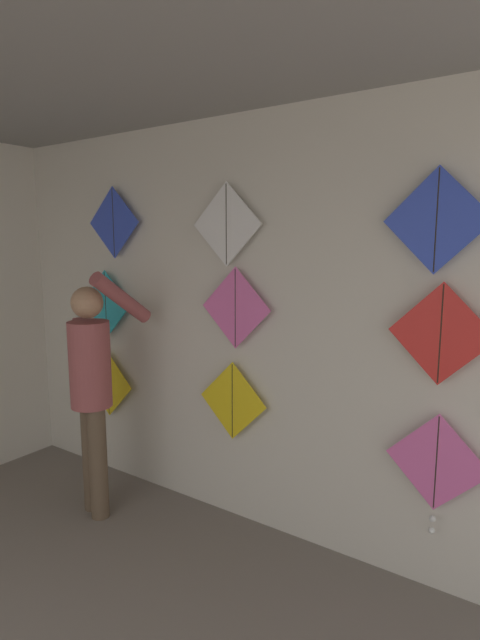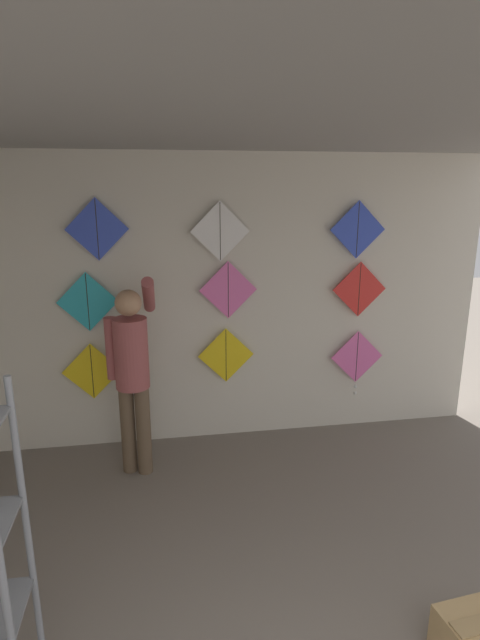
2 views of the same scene
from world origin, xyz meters
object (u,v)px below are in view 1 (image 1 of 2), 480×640
(kite_1, at_px, (233,401))
(kite_2, at_px, (436,467))
(kite_5, at_px, (441,334))
(kite_7, at_px, (227,224))
(shopkeeper, at_px, (92,380))
(kite_6, at_px, (114,223))
(kite_8, at_px, (437,220))
(kite_3, at_px, (106,304))
(kite_4, at_px, (236,308))
(kite_0, at_px, (108,384))

(kite_1, bearing_deg, kite_2, -0.03)
(kite_5, distance_m, kite_7, 1.51)
(shopkeeper, relative_size, kite_6, 3.22)
(shopkeeper, relative_size, kite_8, 3.22)
(kite_2, height_order, kite_3, kite_3)
(shopkeeper, distance_m, kite_1, 1.01)
(kite_2, distance_m, kite_3, 2.73)
(shopkeeper, height_order, kite_1, shopkeeper)
(kite_7, bearing_deg, kite_3, 180.00)
(kite_7, bearing_deg, kite_1, 0.00)
(kite_4, height_order, kite_6, kite_6)
(kite_4, relative_size, kite_8, 1.00)
(kite_3, bearing_deg, kite_5, 0.00)
(shopkeeper, xyz_separation_m, kite_2, (2.24, 0.48, -0.24))
(kite_0, xyz_separation_m, kite_8, (2.57, 0.00, 1.29))
(kite_6, bearing_deg, kite_1, 0.00)
(shopkeeper, relative_size, kite_2, 2.58)
(kite_0, distance_m, kite_6, 1.34)
(kite_2, distance_m, kite_7, 1.93)
(shopkeeper, height_order, kite_5, shopkeeper)
(kite_4, bearing_deg, kite_7, 180.00)
(kite_2, xyz_separation_m, kite_6, (-2.50, 0.00, 1.36))
(kite_1, distance_m, kite_7, 1.21)
(kite_2, xyz_separation_m, kite_8, (-0.08, 0.00, 1.32))
(kite_0, bearing_deg, kite_6, 0.00)
(kite_0, relative_size, kite_6, 1.00)
(shopkeeper, distance_m, kite_8, 2.47)
(kite_8, bearing_deg, kite_1, 180.00)
(kite_8, bearing_deg, kite_2, -0.52)
(kite_3, xyz_separation_m, kite_6, (0.13, 0.00, 0.65))
(shopkeeper, xyz_separation_m, kite_7, (0.83, 0.49, 1.09))
(kite_0, relative_size, kite_1, 1.00)
(shopkeeper, relative_size, kite_3, 3.22)
(kite_0, bearing_deg, shopkeeper, -50.22)
(kite_4, bearing_deg, kite_3, 180.00)
(kite_1, height_order, kite_5, kite_5)
(kite_4, relative_size, kite_6, 1.00)
(kite_1, xyz_separation_m, kite_5, (1.34, 0.00, 0.62))
(kite_7, xyz_separation_m, kite_8, (1.33, 0.00, -0.00))
(kite_4, distance_m, kite_5, 1.32)
(kite_2, distance_m, kite_6, 2.85)
(shopkeeper, height_order, kite_3, shopkeeper)
(kite_4, xyz_separation_m, kite_5, (1.32, 0.00, -0.04))
(shopkeeper, relative_size, kite_0, 3.22)
(kite_0, bearing_deg, kite_4, 0.00)
(kite_4, relative_size, kite_5, 1.00)
(shopkeeper, height_order, kite_0, shopkeeper)
(kite_4, distance_m, kite_6, 1.31)
(kite_6, bearing_deg, kite_3, 180.00)
(kite_1, relative_size, kite_7, 1.00)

